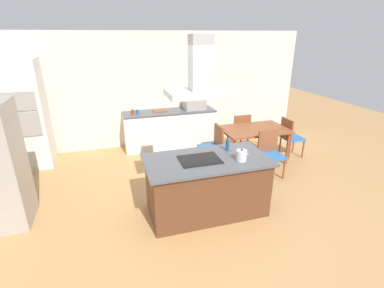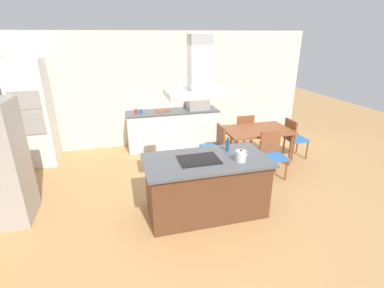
# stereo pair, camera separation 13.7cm
# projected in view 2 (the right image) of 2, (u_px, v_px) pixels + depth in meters

# --- Properties ---
(ground) EXTENTS (16.00, 16.00, 0.00)m
(ground) POSITION_uv_depth(u_px,v_px,m) (184.00, 170.00, 5.85)
(ground) COLOR tan
(wall_back) EXTENTS (7.20, 0.10, 2.70)m
(wall_back) POSITION_uv_depth(u_px,v_px,m) (166.00, 90.00, 6.93)
(wall_back) COLOR beige
(wall_back) RESTS_ON ground
(kitchen_island) EXTENTS (1.85, 0.98, 0.90)m
(kitchen_island) POSITION_uv_depth(u_px,v_px,m) (206.00, 186.00, 4.34)
(kitchen_island) COLOR #59331E
(kitchen_island) RESTS_ON ground
(cooktop) EXTENTS (0.60, 0.44, 0.01)m
(cooktop) POSITION_uv_depth(u_px,v_px,m) (199.00, 160.00, 4.14)
(cooktop) COLOR black
(cooktop) RESTS_ON kitchen_island
(tea_kettle) EXTENTS (0.21, 0.16, 0.19)m
(tea_kettle) POSITION_uv_depth(u_px,v_px,m) (241.00, 156.00, 4.08)
(tea_kettle) COLOR silver
(tea_kettle) RESTS_ON kitchen_island
(olive_oil_bottle) EXTENTS (0.06, 0.06, 0.23)m
(olive_oil_bottle) POSITION_uv_depth(u_px,v_px,m) (228.00, 145.00, 4.43)
(olive_oil_bottle) COLOR navy
(olive_oil_bottle) RESTS_ON kitchen_island
(back_counter) EXTENTS (2.20, 0.62, 0.90)m
(back_counter) POSITION_uv_depth(u_px,v_px,m) (173.00, 129.00, 6.94)
(back_counter) COLOR silver
(back_counter) RESTS_ON ground
(countertop_microwave) EXTENTS (0.50, 0.38, 0.28)m
(countertop_microwave) POSITION_uv_depth(u_px,v_px,m) (198.00, 104.00, 6.88)
(countertop_microwave) COLOR #9E9993
(countertop_microwave) RESTS_ON back_counter
(coffee_mug_red) EXTENTS (0.08, 0.08, 0.09)m
(coffee_mug_red) POSITION_uv_depth(u_px,v_px,m) (136.00, 111.00, 6.58)
(coffee_mug_red) COLOR red
(coffee_mug_red) RESTS_ON back_counter
(coffee_mug_blue) EXTENTS (0.08, 0.08, 0.09)m
(coffee_mug_blue) POSITION_uv_depth(u_px,v_px,m) (141.00, 111.00, 6.57)
(coffee_mug_blue) COLOR #2D56B2
(coffee_mug_blue) RESTS_ON back_counter
(cutting_board) EXTENTS (0.34, 0.24, 0.02)m
(cutting_board) POSITION_uv_depth(u_px,v_px,m) (163.00, 111.00, 6.77)
(cutting_board) COLOR brown
(cutting_board) RESTS_ON back_counter
(wall_oven_stack) EXTENTS (0.70, 0.66, 2.20)m
(wall_oven_stack) POSITION_uv_depth(u_px,v_px,m) (32.00, 114.00, 5.78)
(wall_oven_stack) COLOR silver
(wall_oven_stack) RESTS_ON ground
(dining_table) EXTENTS (1.40, 0.90, 0.75)m
(dining_table) POSITION_uv_depth(u_px,v_px,m) (257.00, 133.00, 5.98)
(dining_table) COLOR brown
(dining_table) RESTS_ON ground
(chair_at_left_end) EXTENTS (0.42, 0.42, 0.89)m
(chair_at_left_end) POSITION_uv_depth(u_px,v_px,m) (216.00, 144.00, 5.82)
(chair_at_left_end) COLOR #2D6BB7
(chair_at_left_end) RESTS_ON ground
(chair_facing_back_wall) EXTENTS (0.42, 0.42, 0.89)m
(chair_facing_back_wall) POSITION_uv_depth(u_px,v_px,m) (243.00, 130.00, 6.64)
(chair_facing_back_wall) COLOR #2D6BB7
(chair_facing_back_wall) RESTS_ON ground
(chair_facing_island) EXTENTS (0.42, 0.42, 0.89)m
(chair_facing_island) POSITION_uv_depth(u_px,v_px,m) (272.00, 152.00, 5.44)
(chair_facing_island) COLOR #2D6BB7
(chair_facing_island) RESTS_ON ground
(chair_at_right_end) EXTENTS (0.42, 0.42, 0.89)m
(chair_at_right_end) POSITION_uv_depth(u_px,v_px,m) (294.00, 136.00, 6.26)
(chair_at_right_end) COLOR #2D6BB7
(chair_at_right_end) RESTS_ON ground
(range_hood) EXTENTS (0.90, 0.55, 0.78)m
(range_hood) POSITION_uv_depth(u_px,v_px,m) (199.00, 77.00, 3.71)
(range_hood) COLOR #ADADB2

